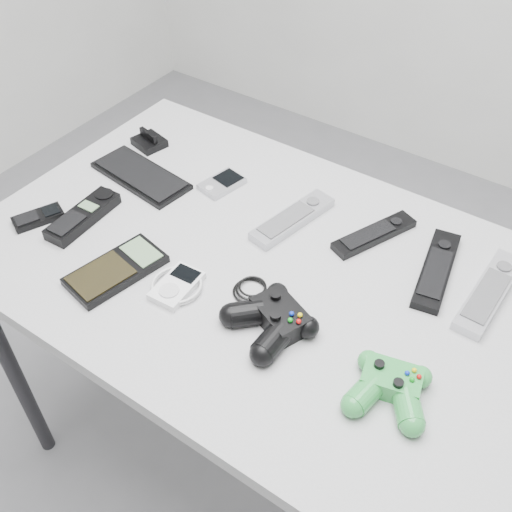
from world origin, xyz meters
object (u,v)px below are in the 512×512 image
Objects in this scene: desk at (263,287)px; remote_silver_a at (293,218)px; calculator at (116,270)px; controller_black at (273,318)px; remote_silver_b at (490,292)px; pda_keyboard at (141,175)px; pda at (222,183)px; controller_green at (390,386)px; remote_black_a at (374,234)px; mp3_player at (177,285)px; cordless_handset at (83,216)px; remote_black_b at (437,269)px; mobile_phone at (38,217)px.

remote_silver_a reaches higher than desk.
calculator is 0.33m from controller_black.
remote_silver_b reaches higher than desk.
pda_keyboard is 1.15× the size of remote_silver_a.
controller_green is at bearing -16.09° from pda.
remote_black_a is 0.52m from calculator.
pda is 0.61m from remote_silver_b.
controller_black is 0.23m from controller_green.
pda is 0.36m from remote_black_a.
pda_keyboard is 0.79m from remote_silver_b.
mp3_player is (-0.24, -0.34, -0.00)m from remote_black_a.
controller_black is (0.49, -0.20, 0.02)m from pda_keyboard.
remote_silver_a is at bearing -174.32° from remote_silver_b.
remote_black_a is 0.61m from cordless_handset.
mp3_player is at bearing -145.59° from remote_silver_b.
controller_black is (-0.19, -0.29, 0.01)m from remote_black_b.
pda_keyboard is at bearing 150.71° from controller_green.
remote_black_a is 0.38m from controller_green.
pda_keyboard is at bearing -158.69° from remote_silver_a.
controller_green is at bearing -4.96° from cordless_handset.
remote_silver_b reaches higher than pda.
calculator is at bearing -167.78° from mp3_player.
remote_black_b is at bearing 15.09° from pda_keyboard.
cordless_handset is at bearing -159.35° from controller_black.
desk is 4.77× the size of controller_black.
remote_black_a is at bearing 57.37° from calculator.
remote_silver_b is (0.39, 0.17, 0.08)m from desk.
pda_keyboard is at bearing -144.23° from remote_black_a.
controller_black is (0.49, -0.01, 0.01)m from cordless_handset.
desk is 11.36× the size of mobile_phone.
mobile_phone is 0.10m from cordless_handset.
remote_silver_b is 2.27× the size of mobile_phone.
remote_black_b is 2.13× the size of mobile_phone.
mobile_phone is at bearing -173.17° from calculator.
pda is 0.55× the size of cordless_handset.
cordless_handset is (-0.17, -0.26, 0.01)m from pda.
remote_black_b is (0.29, 0.17, 0.08)m from desk.
mp3_player is at bearing 168.64° from controller_green.
desk is 5.01× the size of remote_silver_b.
mp3_player is at bearing -122.82° from desk.
calculator and mp3_player have the same top height.
desk is 11.25× the size of mp3_player.
remote_silver_a is at bearing 57.79° from mobile_phone.
pda_keyboard is (-0.39, 0.07, 0.08)m from desk.
remote_silver_b reaches higher than pda_keyboard.
cordless_handset is at bearing -168.21° from remote_black_b.
remote_silver_b is at bearing 16.43° from cordless_handset.
cordless_handset reaches higher than mobile_phone.
remote_black_b is 0.50m from mp3_player.
pda is at bearing 161.55° from controller_black.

